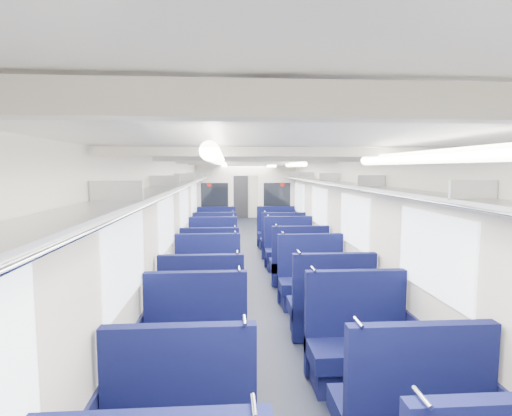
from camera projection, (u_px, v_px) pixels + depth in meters
floor at (251, 268)px, 8.85m from camera, size 2.80×18.00×0.01m
ceiling at (251, 162)px, 8.62m from camera, size 2.80×18.00×0.01m
wall_left at (187, 216)px, 8.64m from camera, size 0.02×18.00×2.35m
dado_left at (188, 253)px, 8.72m from camera, size 0.03×17.90×0.70m
wall_right at (314, 215)px, 8.83m from camera, size 0.02×18.00×2.35m
dado_right at (312, 251)px, 8.91m from camera, size 0.03×17.90×0.70m
wall_far at (239, 192)px, 17.67m from camera, size 2.80×0.02×2.35m
luggage_rack_left at (195, 179)px, 8.57m from camera, size 0.36×17.40×0.18m
luggage_rack_right at (306, 179)px, 8.74m from camera, size 0.36×17.40×0.18m
windows at (252, 206)px, 8.26m from camera, size 2.78×15.60×0.75m
ceiling_fittings at (251, 164)px, 8.36m from camera, size 2.70×16.06×0.11m
end_door at (240, 196)px, 17.63m from camera, size 0.75×0.06×2.00m
bulkhead at (246, 203)px, 11.20m from camera, size 2.80×0.10×2.35m
seat_6 at (195, 352)px, 4.00m from camera, size 1.06×0.58×1.18m
seat_7 at (359, 349)px, 4.06m from camera, size 1.06×0.58×1.18m
seat_8 at (203, 312)px, 5.09m from camera, size 1.06×0.58×1.18m
seat_9 at (330, 310)px, 5.17m from camera, size 1.06×0.58×1.18m
seat_10 at (208, 284)px, 6.36m from camera, size 1.06×0.58×1.18m
seat_11 at (312, 284)px, 6.35m from camera, size 1.06×0.58×1.18m
seat_12 at (210, 269)px, 7.31m from camera, size 1.06×0.58×1.18m
seat_13 at (299, 266)px, 7.52m from camera, size 1.06×0.58×1.18m
seat_14 at (213, 254)px, 8.60m from camera, size 1.06×0.58×1.18m
seat_15 at (289, 253)px, 8.70m from camera, size 1.06×0.58×1.18m
seat_16 at (215, 243)px, 9.79m from camera, size 1.06×0.58×1.18m
seat_17 at (283, 244)px, 9.75m from camera, size 1.06×0.58×1.18m
seat_18 at (216, 236)px, 10.89m from camera, size 1.06×0.58×1.18m
seat_19 at (276, 235)px, 11.03m from camera, size 1.06×0.58×1.18m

